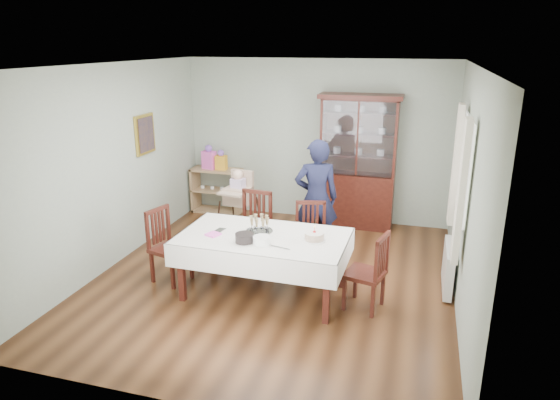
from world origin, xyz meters
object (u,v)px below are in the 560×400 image
at_px(chair_end_right, 366,286).
at_px(gift_bag_orange, 221,161).
at_px(china_cabinet, 358,160).
at_px(sideboard, 217,190).
at_px(chair_end_left, 170,260).
at_px(gift_bag_pink, 209,158).
at_px(woman, 316,198).
at_px(birthday_cake, 314,237).
at_px(high_chair, 239,213).
at_px(chair_far_left, 252,244).
at_px(chair_far_right, 310,252).
at_px(champagne_tray, 259,227).
at_px(dining_table, 264,264).

bearing_deg(chair_end_right, gift_bag_orange, -119.06).
distance_m(china_cabinet, sideboard, 2.60).
bearing_deg(chair_end_right, chair_end_left, -76.42).
xyz_separation_m(chair_end_right, gift_bag_pink, (-3.10, 2.70, 0.71)).
distance_m(woman, gift_bag_pink, 2.60).
xyz_separation_m(chair_end_right, birthday_cake, (-0.62, 0.03, 0.53)).
bearing_deg(china_cabinet, sideboard, 179.51).
bearing_deg(chair_end_right, woman, -132.87).
height_order(china_cabinet, gift_bag_pink, china_cabinet).
height_order(sideboard, high_chair, high_chair).
bearing_deg(chair_far_left, birthday_cake, -30.26).
distance_m(sideboard, chair_far_right, 2.92).
xyz_separation_m(woman, champagne_tray, (-0.43, -1.25, -0.02)).
bearing_deg(champagne_tray, chair_end_right, -4.84).
bearing_deg(birthday_cake, sideboard, 131.35).
xyz_separation_m(dining_table, champagne_tray, (-0.08, 0.10, 0.44)).
bearing_deg(chair_end_right, birthday_cake, -78.75).
distance_m(chair_end_right, gift_bag_pink, 4.17).
height_order(chair_far_right, birthday_cake, birthday_cake).
height_order(china_cabinet, high_chair, china_cabinet).
distance_m(china_cabinet, birthday_cake, 2.69).
bearing_deg(high_chair, dining_table, -51.05).
relative_size(chair_far_left, chair_far_right, 1.08).
height_order(chair_end_right, woman, woman).
relative_size(champagne_tray, birthday_cake, 1.24).
height_order(chair_end_right, champagne_tray, champagne_tray).
xyz_separation_m(sideboard, chair_end_right, (2.99, -2.72, -0.12)).
bearing_deg(gift_bag_pink, dining_table, -55.17).
xyz_separation_m(china_cabinet, woman, (-0.40, -1.34, -0.28)).
relative_size(sideboard, chair_end_left, 0.95).
distance_m(woman, birthday_cake, 1.35).
relative_size(woman, champagne_tray, 5.15).
height_order(chair_end_right, gift_bag_pink, gift_bag_pink).
relative_size(chair_end_right, gift_bag_orange, 2.63).
bearing_deg(high_chair, chair_end_left, -94.40).
bearing_deg(china_cabinet, birthday_cake, -92.90).
bearing_deg(chair_far_left, chair_end_left, -133.22).
relative_size(dining_table, champagne_tray, 6.14).
distance_m(dining_table, birthday_cake, 0.75).
bearing_deg(gift_bag_orange, gift_bag_pink, 180.00).
relative_size(champagne_tray, gift_bag_pink, 0.77).
relative_size(woman, gift_bag_pink, 3.95).
distance_m(dining_table, chair_end_right, 1.24).
height_order(dining_table, birthday_cake, birthday_cake).
bearing_deg(woman, chair_far_left, 18.81).
height_order(woman, birthday_cake, woman).
relative_size(woman, high_chair, 1.51).
bearing_deg(gift_bag_pink, birthday_cake, -47.04).
bearing_deg(chair_far_left, dining_table, -56.09).
distance_m(chair_end_left, birthday_cake, 1.95).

